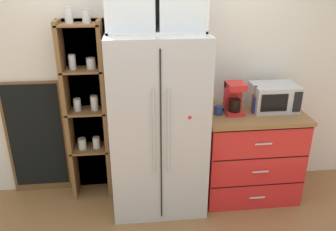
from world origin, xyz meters
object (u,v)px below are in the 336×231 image
refrigerator (158,124)px  bottle_cobalt (256,103)px  bottle_amber (255,101)px  coffee_maker (234,98)px  chalkboard_menu (37,138)px  mug_navy (219,110)px  microwave (274,97)px

refrigerator → bottle_cobalt: (0.95, 0.01, 0.18)m
bottle_amber → refrigerator: bearing=-177.5°
coffee_maker → bottle_amber: bearing=-1.7°
bottle_cobalt → chalkboard_menu: bearing=171.8°
coffee_maker → mug_navy: (-0.15, -0.03, -0.11)m
coffee_maker → bottle_amber: coffee_maker is taller
mug_navy → bottle_amber: 0.37m
microwave → bottle_cobalt: bearing=-160.1°
bottle_amber → bottle_cobalt: bearing=-90.0°
bottle_amber → chalkboard_menu: size_ratio=0.22×
refrigerator → bottle_cobalt: size_ratio=6.92×
refrigerator → bottle_amber: refrigerator is taller
microwave → chalkboard_menu: size_ratio=0.36×
refrigerator → coffee_maker: bearing=3.7°
microwave → chalkboard_menu: 2.44m
mug_navy → refrigerator: bearing=-178.2°
coffee_maker → mug_navy: size_ratio=2.59×
bottle_amber → chalkboard_menu: 2.24m
refrigerator → bottle_amber: (0.95, 0.04, 0.18)m
bottle_cobalt → chalkboard_menu: chalkboard_menu is taller
microwave → chalkboard_menu: bearing=174.3°
bottle_amber → bottle_cobalt: size_ratio=1.07×
microwave → bottle_cobalt: size_ratio=1.77×
mug_navy → bottle_amber: size_ratio=0.45×
refrigerator → chalkboard_menu: size_ratio=1.41×
bottle_amber → chalkboard_menu: chalkboard_menu is taller
coffee_maker → bottle_cobalt: (0.21, -0.03, -0.05)m
bottle_cobalt → chalkboard_menu: size_ratio=0.20×
coffee_maker → refrigerator: bearing=-176.3°
refrigerator → microwave: refrigerator is taller
microwave → bottle_cobalt: (-0.21, -0.08, -0.02)m
mug_navy → chalkboard_menu: (-1.82, 0.31, -0.36)m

